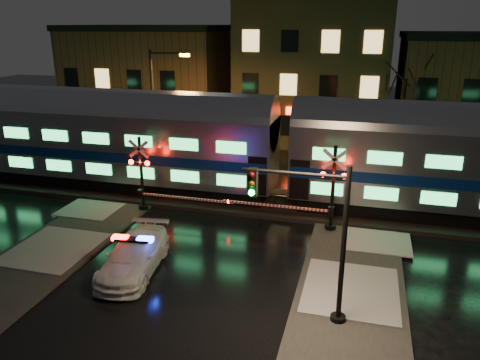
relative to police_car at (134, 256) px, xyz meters
The scene contains 13 objects.
ground 4.31m from the police_car, 59.68° to the left, with size 120.00×120.00×0.00m, color black.
ballast 8.95m from the police_car, 76.09° to the left, with size 90.00×4.20×0.24m, color black.
sidewalk_left 4.98m from the police_car, 151.87° to the right, with size 4.00×20.00×0.12m, color #2D2D2D.
sidewalk_right 8.98m from the police_car, 15.06° to the right, with size 4.00×20.00×0.12m, color #2D2D2D.
building_left 28.13m from the police_car, 112.91° to the left, with size 14.00×10.00×9.00m, color #552E21.
building_mid 26.98m from the police_car, 81.00° to the left, with size 12.00×11.00×11.50m, color brown.
building_right 31.08m from the police_car, 56.26° to the left, with size 12.00×10.00×8.50m, color #552E21.
train 10.16m from the police_car, 62.20° to the left, with size 51.00×3.12×5.92m.
police_car is the anchor object (origin of this frame).
crossing_signal_right 9.33m from the police_car, 40.21° to the left, with size 6.12×0.67×4.33m.
crossing_signal_left 6.46m from the police_car, 110.40° to the left, with size 5.81×0.66×4.11m.
traffic_light 7.89m from the police_car, 10.82° to the right, with size 3.62×0.67×5.60m.
streetlight 14.04m from the police_car, 109.76° to the left, with size 2.71×0.28×8.10m.
Camera 1 is at (6.46, -19.00, 9.72)m, focal length 35.00 mm.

